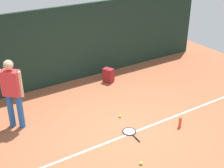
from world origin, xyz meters
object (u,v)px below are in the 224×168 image
object	(u,v)px
backpack	(109,75)
tennis_ball_near_player	(120,116)
water_bottle	(180,122)
tennis_ball_by_fence	(141,163)
tennis_racket	(130,132)
tennis_player	(12,90)

from	to	relation	value
backpack	tennis_ball_near_player	size ratio (longest dim) A/B	6.67
water_bottle	backpack	bearing A→B (deg)	92.56
tennis_ball_by_fence	water_bottle	xyz separation A→B (m)	(1.58, 0.56, 0.10)
tennis_ball_near_player	tennis_ball_by_fence	size ratio (longest dim) A/B	1.00
tennis_racket	tennis_ball_by_fence	size ratio (longest dim) A/B	9.45
backpack	tennis_player	bearing A→B (deg)	81.32
backpack	tennis_ball_by_fence	world-z (taller)	backpack
tennis_ball_by_fence	backpack	bearing A→B (deg)	67.84
tennis_ball_by_fence	water_bottle	size ratio (longest dim) A/B	0.25
tennis_racket	tennis_player	bearing A→B (deg)	56.28
tennis_ball_near_player	tennis_ball_by_fence	world-z (taller)	same
tennis_player	tennis_racket	distance (m)	2.84
tennis_player	tennis_racket	xyz separation A→B (m)	(2.11, -1.65, -0.95)
tennis_player	tennis_ball_by_fence	distance (m)	3.28
tennis_player	tennis_ball_near_player	world-z (taller)	tennis_player
tennis_player	tennis_ball_by_fence	world-z (taller)	tennis_player
tennis_racket	water_bottle	bearing A→B (deg)	-107.43
backpack	water_bottle	bearing A→B (deg)	158.06
tennis_player	tennis_ball_near_player	distance (m)	2.65
tennis_racket	tennis_ball_near_player	distance (m)	0.68
tennis_racket	water_bottle	world-z (taller)	water_bottle
tennis_player	water_bottle	world-z (taller)	tennis_player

